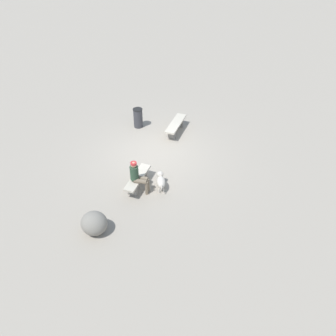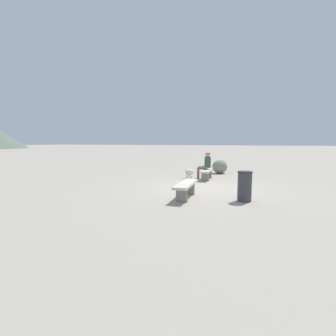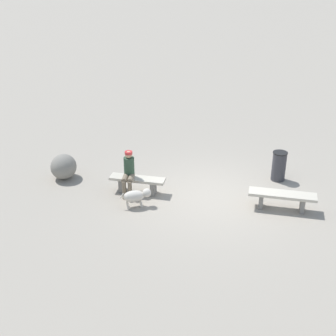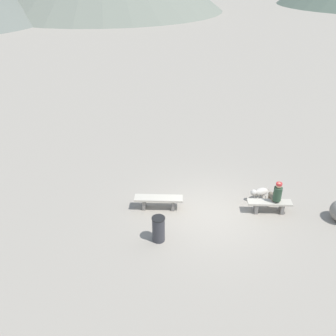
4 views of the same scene
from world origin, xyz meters
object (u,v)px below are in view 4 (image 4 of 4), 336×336
at_px(seated_person, 276,194).
at_px(bench_right, 269,204).
at_px(bench_left, 159,200).
at_px(trash_bin, 159,229).
at_px(dog, 260,192).

bearing_deg(seated_person, bench_right, -159.48).
bearing_deg(bench_left, trash_bin, -86.57).
bearing_deg(dog, trash_bin, 9.02).
bearing_deg(bench_right, trash_bin, -156.51).
height_order(seated_person, trash_bin, seated_person).
height_order(bench_right, trash_bin, trash_bin).
relative_size(dog, trash_bin, 0.87).
xyz_separation_m(seated_person, dog, (-0.43, 0.65, -0.36)).
relative_size(bench_right, trash_bin, 1.76).
bearing_deg(seated_person, trash_bin, -163.76).
xyz_separation_m(bench_left, trash_bin, (0.17, -1.73, 0.09)).
bearing_deg(trash_bin, bench_left, 95.47).
relative_size(bench_left, trash_bin, 1.97).
bearing_deg(trash_bin, seated_person, 25.77).
distance_m(bench_right, trash_bin, 4.16).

